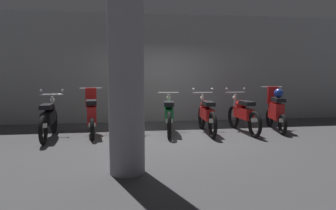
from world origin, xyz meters
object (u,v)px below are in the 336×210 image
object	(u,v)px
motorbike_slot_1	(92,115)
motorbike_slot_5	(243,114)
motorbike_slot_3	(169,114)
motorbike_slot_0	(49,118)
motorbike_slot_2	(131,113)
support_pillar	(126,66)
motorbike_slot_6	(276,110)
motorbike_slot_4	(207,114)

from	to	relation	value
motorbike_slot_1	motorbike_slot_5	xyz separation A→B (m)	(3.90, -0.19, -0.03)
motorbike_slot_1	motorbike_slot_3	size ratio (longest dim) A/B	0.86
motorbike_slot_3	motorbike_slot_0	bearing A→B (deg)	-175.58
motorbike_slot_2	support_pillar	xyz separation A→B (m)	(-0.14, -2.89, 1.12)
support_pillar	motorbike_slot_1	bearing A→B (deg)	105.47
motorbike_slot_0	motorbike_slot_6	bearing A→B (deg)	1.80
motorbike_slot_6	motorbike_slot_5	bearing A→B (deg)	-172.44
motorbike_slot_0	support_pillar	bearing A→B (deg)	-57.05
motorbike_slot_1	support_pillar	distance (m)	3.36
motorbike_slot_5	motorbike_slot_6	xyz separation A→B (m)	(0.98, 0.13, 0.07)
motorbike_slot_2	support_pillar	world-z (taller)	support_pillar
motorbike_slot_1	support_pillar	xyz separation A→B (m)	(0.84, -3.04, 1.16)
motorbike_slot_3	motorbike_slot_5	world-z (taller)	motorbike_slot_5
motorbike_slot_2	motorbike_slot_4	xyz separation A→B (m)	(1.95, 0.00, -0.07)
motorbike_slot_4	motorbike_slot_5	xyz separation A→B (m)	(0.97, -0.05, 0.00)
motorbike_slot_0	motorbike_slot_3	bearing A→B (deg)	4.42
motorbike_slot_0	motorbike_slot_4	distance (m)	3.90
motorbike_slot_0	motorbike_slot_5	xyz separation A→B (m)	(4.87, 0.05, 0.00)
motorbike_slot_2	motorbike_slot_4	world-z (taller)	motorbike_slot_2
motorbike_slot_2	motorbike_slot_1	bearing A→B (deg)	171.50
motorbike_slot_0	motorbike_slot_5	size ratio (longest dim) A/B	1.00
motorbike_slot_4	motorbike_slot_6	distance (m)	1.96
motorbike_slot_3	support_pillar	world-z (taller)	support_pillar
motorbike_slot_2	motorbike_slot_3	bearing A→B (deg)	7.55
motorbike_slot_4	support_pillar	distance (m)	3.77
motorbike_slot_4	support_pillar	size ratio (longest dim) A/B	0.58
motorbike_slot_3	support_pillar	distance (m)	3.44
motorbike_slot_5	motorbike_slot_6	distance (m)	0.99
motorbike_slot_1	motorbike_slot_2	world-z (taller)	same
support_pillar	motorbike_slot_3	bearing A→B (deg)	69.75
motorbike_slot_5	motorbike_slot_6	world-z (taller)	motorbike_slot_6
motorbike_slot_1	motorbike_slot_5	world-z (taller)	motorbike_slot_1
motorbike_slot_0	motorbike_slot_6	distance (m)	5.86
motorbike_slot_3	motorbike_slot_1	bearing A→B (deg)	179.50
motorbike_slot_1	support_pillar	size ratio (longest dim) A/B	0.50
motorbike_slot_0	motorbike_slot_2	size ratio (longest dim) A/B	1.16
motorbike_slot_6	support_pillar	bearing A→B (deg)	-143.58
motorbike_slot_6	motorbike_slot_1	bearing A→B (deg)	179.30
motorbike_slot_1	motorbike_slot_6	bearing A→B (deg)	-0.70
motorbike_slot_2	motorbike_slot_5	xyz separation A→B (m)	(2.92, -0.04, -0.07)
motorbike_slot_0	support_pillar	distance (m)	3.54
motorbike_slot_2	support_pillar	bearing A→B (deg)	-92.75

